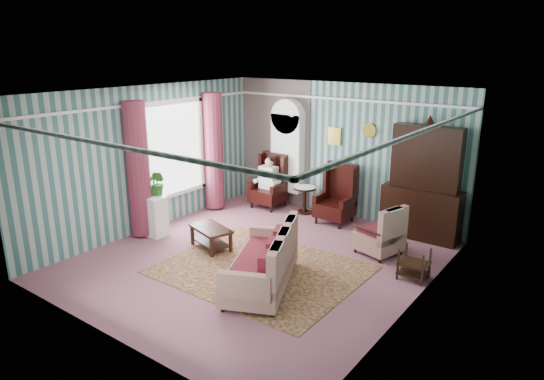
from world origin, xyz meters
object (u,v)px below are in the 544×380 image
Objects in this scene: bookcase at (287,159)px; round_side_table at (305,200)px; wingback_left at (269,181)px; sofa at (261,259)px; nest_table at (414,263)px; coffee_table at (211,238)px; wingback_right at (335,194)px; plant_stand at (153,216)px; seated_woman at (269,183)px; dresser_hutch at (424,179)px; floral_armchair at (379,230)px.

bookcase is 3.73× the size of round_side_table.
wingback_left is 0.65× the size of sofa.
nest_table reaches higher than coffee_table.
plant_stand is (-2.55, -2.75, -0.22)m from wingback_right.
bookcase reaches higher than coffee_table.
wingback_right reaches higher than sofa.
wingback_right reaches higher than seated_woman.
dresser_hutch is 2.79× the size of coffee_table.
bookcase reaches higher than nest_table.
dresser_hutch is at bearing 44.36° from coffee_table.
bookcase is 3.25m from dresser_hutch.
dresser_hutch is 3.76m from sofa.
wingback_left and wingback_right have the same top height.
plant_stand is (-4.87, -1.20, 0.13)m from nest_table.
wingback_right is 1.48× the size of coffee_table.
seated_woman is (-3.50, -0.27, -0.59)m from dresser_hutch.
nest_table is at bearing -72.06° from sofa.
dresser_hutch is at bearing 1.76° from floral_armchair.
bookcase reaches higher than wingback_right.
bookcase is at bearing 96.61° from coffee_table.
bookcase is 1.16× the size of sofa.
dresser_hutch reaches higher than seated_woman.
round_side_table is 3.60m from nest_table.
bookcase is at bearing 153.08° from nest_table.
coffee_table is (0.59, -2.57, -0.42)m from wingback_left.
dresser_hutch is at bearing 4.41° from wingback_left.
nest_table is 2.47m from sofa.
nest_table is 3.62m from coffee_table.
dresser_hutch is at bearing 8.77° from wingback_right.
sofa is at bearing -68.13° from round_side_table.
round_side_table is 2.74m from coffee_table.
dresser_hutch is 1.89× the size of wingback_right.
wingback_right is 2.81m from nest_table.
wingback_right reaches higher than floral_armchair.
sofa is 1.79m from coffee_table.
wingback_left is 1.48× the size of coffee_table.
wingback_left is at bearing -170.54° from round_side_table.
wingback_left reaches higher than plant_stand.
wingback_right is at bearing 72.56° from floral_armchair.
seated_woman is 4.37m from nest_table.
nest_table is at bearing -26.92° from bookcase.
round_side_table is (-2.60, -0.12, -0.88)m from dresser_hutch.
floral_armchair is at bearing 24.27° from plant_stand.
floral_armchair is at bearing -16.58° from seated_woman.
wingback_right is 3.25m from sofa.
sofa is (0.50, -3.21, -0.16)m from wingback_right.
sofa reaches higher than coffee_table.
round_side_table is 3.36m from plant_stand.
seated_woman reaches higher than round_side_table.
wingback_left is 0.97m from round_side_table.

